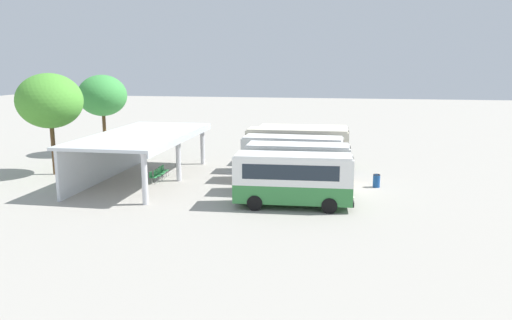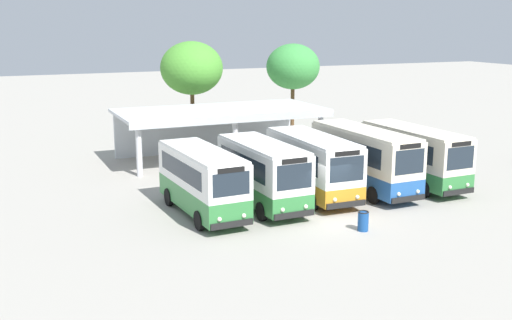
{
  "view_description": "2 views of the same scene",
  "coord_description": "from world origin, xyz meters",
  "px_view_note": "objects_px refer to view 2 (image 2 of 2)",
  "views": [
    {
      "loc": [
        -33.34,
        0.33,
        8.32
      ],
      "look_at": [
        0.11,
        6.23,
        1.69
      ],
      "focal_mm": 34.67,
      "sensor_mm": 36.0,
      "label": 1
    },
    {
      "loc": [
        -14.53,
        -24.47,
        9.15
      ],
      "look_at": [
        -0.26,
        8.07,
        1.23
      ],
      "focal_mm": 43.85,
      "sensor_mm": 36.0,
      "label": 2
    }
  ],
  "objects_px": {
    "waiting_chair_end_by_column": "(210,155)",
    "waiting_chair_second_from_end": "(219,155)",
    "city_bus_nearest_orange": "(202,179)",
    "city_bus_middle_cream": "(313,163)",
    "litter_bin_apron": "(363,221)",
    "city_bus_second_in_row": "(263,172)",
    "waiting_chair_fifth_seat": "(243,153)",
    "city_bus_fourth_amber": "(364,157)",
    "waiting_chair_fourth_seat": "(235,153)",
    "waiting_chair_middle_seat": "(228,154)",
    "city_bus_fifth_blue": "(414,154)"
  },
  "relations": [
    {
      "from": "city_bus_middle_cream",
      "to": "city_bus_nearest_orange",
      "type": "bearing_deg",
      "value": -173.93
    },
    {
      "from": "city_bus_second_in_row",
      "to": "waiting_chair_middle_seat",
      "type": "distance_m",
      "value": 10.51
    },
    {
      "from": "city_bus_fourth_amber",
      "to": "waiting_chair_second_from_end",
      "type": "bearing_deg",
      "value": 117.0
    },
    {
      "from": "city_bus_second_in_row",
      "to": "waiting_chair_fifth_seat",
      "type": "relative_size",
      "value": 7.89
    },
    {
      "from": "city_bus_nearest_orange",
      "to": "waiting_chair_end_by_column",
      "type": "distance_m",
      "value": 11.2
    },
    {
      "from": "waiting_chair_middle_seat",
      "to": "waiting_chair_fourth_seat",
      "type": "height_order",
      "value": "same"
    },
    {
      "from": "waiting_chair_end_by_column",
      "to": "waiting_chair_second_from_end",
      "type": "relative_size",
      "value": 1.0
    },
    {
      "from": "waiting_chair_middle_seat",
      "to": "waiting_chair_fourth_seat",
      "type": "relative_size",
      "value": 1.0
    },
    {
      "from": "waiting_chair_end_by_column",
      "to": "waiting_chair_fourth_seat",
      "type": "xyz_separation_m",
      "value": [
        1.76,
        -0.02,
        0.0
      ]
    },
    {
      "from": "city_bus_middle_cream",
      "to": "waiting_chair_end_by_column",
      "type": "xyz_separation_m",
      "value": [
        -2.3,
        9.68,
        -1.28
      ]
    },
    {
      "from": "city_bus_second_in_row",
      "to": "waiting_chair_end_by_column",
      "type": "distance_m",
      "value": 10.45
    },
    {
      "from": "city_bus_nearest_orange",
      "to": "city_bus_second_in_row",
      "type": "height_order",
      "value": "city_bus_second_in_row"
    },
    {
      "from": "city_bus_fourth_amber",
      "to": "litter_bin_apron",
      "type": "bearing_deg",
      "value": -123.08
    },
    {
      "from": "waiting_chair_end_by_column",
      "to": "city_bus_nearest_orange",
      "type": "bearing_deg",
      "value": -111.44
    },
    {
      "from": "city_bus_fifth_blue",
      "to": "waiting_chair_fifth_seat",
      "type": "height_order",
      "value": "city_bus_fifth_blue"
    },
    {
      "from": "city_bus_fourth_amber",
      "to": "waiting_chair_second_from_end",
      "type": "height_order",
      "value": "city_bus_fourth_amber"
    },
    {
      "from": "waiting_chair_second_from_end",
      "to": "litter_bin_apron",
      "type": "relative_size",
      "value": 0.96
    },
    {
      "from": "waiting_chair_fifth_seat",
      "to": "litter_bin_apron",
      "type": "relative_size",
      "value": 0.96
    },
    {
      "from": "waiting_chair_end_by_column",
      "to": "waiting_chair_fourth_seat",
      "type": "distance_m",
      "value": 1.76
    },
    {
      "from": "city_bus_middle_cream",
      "to": "waiting_chair_second_from_end",
      "type": "relative_size",
      "value": 8.39
    },
    {
      "from": "city_bus_nearest_orange",
      "to": "waiting_chair_fifth_seat",
      "type": "xyz_separation_m",
      "value": [
        6.41,
        10.36,
        -1.23
      ]
    },
    {
      "from": "waiting_chair_end_by_column",
      "to": "litter_bin_apron",
      "type": "bearing_deg",
      "value": -83.79
    },
    {
      "from": "waiting_chair_middle_seat",
      "to": "litter_bin_apron",
      "type": "relative_size",
      "value": 0.96
    },
    {
      "from": "city_bus_nearest_orange",
      "to": "waiting_chair_second_from_end",
      "type": "bearing_deg",
      "value": 65.6
    },
    {
      "from": "waiting_chair_end_by_column",
      "to": "litter_bin_apron",
      "type": "xyz_separation_m",
      "value": [
        1.69,
        -15.52,
        -0.07
      ]
    },
    {
      "from": "city_bus_fifth_blue",
      "to": "waiting_chair_middle_seat",
      "type": "relative_size",
      "value": 8.74
    },
    {
      "from": "waiting_chair_fourth_seat",
      "to": "waiting_chair_fifth_seat",
      "type": "xyz_separation_m",
      "value": [
        0.59,
        0.02,
        0.0
      ]
    },
    {
      "from": "waiting_chair_middle_seat",
      "to": "litter_bin_apron",
      "type": "height_order",
      "value": "litter_bin_apron"
    },
    {
      "from": "city_bus_middle_cream",
      "to": "litter_bin_apron",
      "type": "distance_m",
      "value": 6.02
    },
    {
      "from": "city_bus_nearest_orange",
      "to": "waiting_chair_middle_seat",
      "type": "xyz_separation_m",
      "value": [
        5.24,
        10.26,
        -1.23
      ]
    },
    {
      "from": "city_bus_second_in_row",
      "to": "waiting_chair_middle_seat",
      "type": "bearing_deg",
      "value": 78.62
    },
    {
      "from": "litter_bin_apron",
      "to": "waiting_chair_middle_seat",
      "type": "bearing_deg",
      "value": 91.92
    },
    {
      "from": "waiting_chair_end_by_column",
      "to": "waiting_chair_second_from_end",
      "type": "bearing_deg",
      "value": -9.59
    },
    {
      "from": "city_bus_nearest_orange",
      "to": "city_bus_middle_cream",
      "type": "bearing_deg",
      "value": 6.07
    },
    {
      "from": "city_bus_middle_cream",
      "to": "city_bus_fourth_amber",
      "type": "relative_size",
      "value": 0.91
    },
    {
      "from": "waiting_chair_fifth_seat",
      "to": "city_bus_nearest_orange",
      "type": "bearing_deg",
      "value": -121.77
    },
    {
      "from": "waiting_chair_fourth_seat",
      "to": "city_bus_middle_cream",
      "type": "bearing_deg",
      "value": -86.83
    },
    {
      "from": "waiting_chair_middle_seat",
      "to": "waiting_chair_fifth_seat",
      "type": "xyz_separation_m",
      "value": [
        1.17,
        0.1,
        0.0
      ]
    },
    {
      "from": "city_bus_fourth_amber",
      "to": "waiting_chair_middle_seat",
      "type": "distance_m",
      "value": 10.6
    },
    {
      "from": "waiting_chair_fourth_seat",
      "to": "litter_bin_apron",
      "type": "bearing_deg",
      "value": -90.26
    },
    {
      "from": "waiting_chair_second_from_end",
      "to": "waiting_chair_fourth_seat",
      "type": "height_order",
      "value": "same"
    },
    {
      "from": "city_bus_nearest_orange",
      "to": "waiting_chair_end_by_column",
      "type": "xyz_separation_m",
      "value": [
        4.07,
        10.36,
        -1.23
      ]
    },
    {
      "from": "city_bus_second_in_row",
      "to": "waiting_chair_middle_seat",
      "type": "height_order",
      "value": "city_bus_second_in_row"
    },
    {
      "from": "city_bus_fourth_amber",
      "to": "waiting_chair_fourth_seat",
      "type": "height_order",
      "value": "city_bus_fourth_amber"
    },
    {
      "from": "city_bus_fifth_blue",
      "to": "litter_bin_apron",
      "type": "xyz_separation_m",
      "value": [
        -6.97,
        -5.61,
        -1.35
      ]
    },
    {
      "from": "city_bus_fifth_blue",
      "to": "waiting_chair_fifth_seat",
      "type": "distance_m",
      "value": 11.82
    },
    {
      "from": "waiting_chair_middle_seat",
      "to": "litter_bin_apron",
      "type": "xyz_separation_m",
      "value": [
        0.52,
        -15.41,
        -0.07
      ]
    },
    {
      "from": "waiting_chair_end_by_column",
      "to": "waiting_chair_fifth_seat",
      "type": "distance_m",
      "value": 2.35
    },
    {
      "from": "waiting_chair_end_by_column",
      "to": "city_bus_fourth_amber",
      "type": "bearing_deg",
      "value": -60.55
    },
    {
      "from": "litter_bin_apron",
      "to": "city_bus_second_in_row",
      "type": "bearing_deg",
      "value": 116.43
    }
  ]
}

